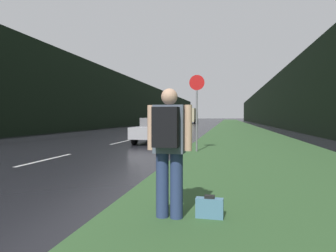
{
  "coord_description": "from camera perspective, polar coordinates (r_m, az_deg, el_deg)",
  "views": [
    {
      "loc": [
        5.84,
        -1.54,
        1.4
      ],
      "look_at": [
        2.65,
        14.47,
        0.91
      ],
      "focal_mm": 32.0,
      "sensor_mm": 36.0,
      "label": 1
    }
  ],
  "objects": [
    {
      "name": "grass_verge",
      "position": [
        41.58,
        12.93,
        -0.24
      ],
      "size": [
        6.0,
        240.0,
        0.02
      ],
      "primitive_type": "cube",
      "color": "#33562D",
      "rests_on": "ground_plane"
    },
    {
      "name": "lane_stripe_b",
      "position": [
        10.67,
        -22.17,
        -5.95
      ],
      "size": [
        0.12,
        3.0,
        0.01
      ],
      "primitive_type": "cube",
      "color": "silver",
      "rests_on": "ground_plane"
    },
    {
      "name": "lane_stripe_c",
      "position": [
        16.92,
        -8.96,
        -3.04
      ],
      "size": [
        0.12,
        3.0,
        0.01
      ],
      "primitive_type": "cube",
      "color": "silver",
      "rests_on": "ground_plane"
    },
    {
      "name": "lane_stripe_d",
      "position": [
        23.59,
        -3.07,
        -1.68
      ],
      "size": [
        0.12,
        3.0,
        0.01
      ],
      "primitive_type": "cube",
      "color": "silver",
      "rests_on": "ground_plane"
    },
    {
      "name": "treeline_far_side",
      "position": [
        53.98,
        -5.84,
        4.26
      ],
      "size": [
        2.0,
        140.0,
        7.59
      ],
      "primitive_type": "cube",
      "color": "black",
      "rests_on": "ground_plane"
    },
    {
      "name": "treeline_near_side",
      "position": [
        52.08,
        19.27,
        3.91
      ],
      "size": [
        2.0,
        140.0,
        6.95
      ],
      "primitive_type": "cube",
      "color": "black",
      "rests_on": "ground_plane"
    },
    {
      "name": "stop_sign",
      "position": [
        12.1,
        5.5,
        3.74
      ],
      "size": [
        0.61,
        0.07,
        3.09
      ],
      "color": "slate",
      "rests_on": "ground_plane"
    },
    {
      "name": "hitchhiker_with_backpack",
      "position": [
        4.07,
        0.14,
        -3.57
      ],
      "size": [
        0.62,
        0.43,
        1.79
      ],
      "rotation": [
        0.0,
        0.0,
        -0.04
      ],
      "color": "navy",
      "rests_on": "ground_plane"
    },
    {
      "name": "suitcase",
      "position": [
        4.29,
        7.91,
        -15.27
      ],
      "size": [
        0.38,
        0.14,
        0.33
      ],
      "rotation": [
        0.0,
        0.0,
        -0.04
      ],
      "color": "teal",
      "rests_on": "ground_plane"
    },
    {
      "name": "car_passing_near",
      "position": [
        16.62,
        -2.02,
        -0.69
      ],
      "size": [
        1.9,
        4.78,
        1.35
      ],
      "rotation": [
        0.0,
        0.0,
        3.14
      ],
      "color": "#9E9EA3",
      "rests_on": "ground_plane"
    },
    {
      "name": "delivery_truck",
      "position": [
        65.01,
        4.35,
        2.0
      ],
      "size": [
        2.48,
        8.59,
        3.23
      ],
      "color": "#6E684F",
      "rests_on": "ground_plane"
    }
  ]
}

